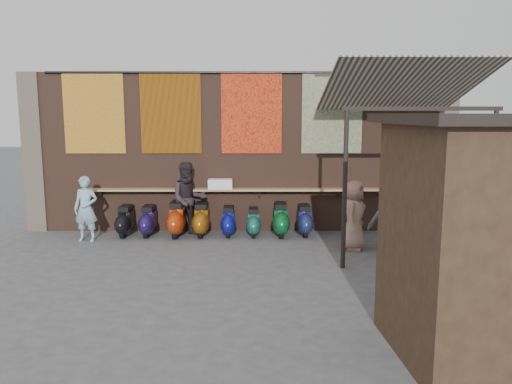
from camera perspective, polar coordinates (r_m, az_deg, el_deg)
ground at (r=10.46m, az=-2.23°, el=-7.65°), size 70.00×70.00×0.00m
brick_wall at (r=12.76m, az=-1.86°, el=4.52°), size 10.00×0.40×4.00m
pier_left at (r=13.92m, az=-23.85°, el=4.13°), size 0.50×0.50×4.00m
pier_right at (r=13.64m, az=20.61°, el=4.24°), size 0.50×0.50×4.00m
eating_counter at (r=12.49m, az=-1.88°, el=0.27°), size 8.00×0.32×0.05m
shelf_box at (r=12.47m, az=-4.10°, el=0.92°), size 0.60×0.30×0.25m
tapestry_redgold at (r=13.11m, az=-18.03°, el=8.59°), size 1.50×0.02×2.00m
tapestry_sun at (r=12.66m, az=-9.71°, el=8.89°), size 1.50×0.02×2.00m
tapestry_orange at (r=12.49m, az=-0.52°, el=9.02°), size 1.50×0.02×2.00m
tapestry_multi at (r=12.64m, az=8.70°, el=8.92°), size 1.50×0.02×2.00m
hang_rail at (r=12.53m, az=-1.93°, el=13.50°), size 9.50×0.06×0.06m
scooter_stool_0 at (r=12.69m, az=-14.72°, el=-3.23°), size 0.35×0.78×0.74m
scooter_stool_1 at (r=12.57m, az=-12.21°, el=-3.26°), size 0.35×0.78×0.74m
scooter_stool_2 at (r=12.38m, az=-9.04°, el=-3.09°), size 0.40×0.89×0.85m
scooter_stool_3 at (r=12.36m, az=-6.25°, el=-3.16°), size 0.38×0.85×0.81m
scooter_stool_4 at (r=12.32m, az=-3.15°, el=-3.38°), size 0.34×0.75×0.72m
scooter_stool_5 at (r=12.29m, az=-0.28°, el=-3.47°), size 0.32×0.72×0.68m
scooter_stool_6 at (r=12.26m, az=2.84°, el=-3.20°), size 0.39×0.86×0.81m
scooter_stool_7 at (r=12.39m, az=5.56°, el=-3.26°), size 0.36×0.79×0.75m
diner_left at (r=12.37m, az=-18.86°, el=-1.84°), size 0.59×0.41×1.55m
diner_right at (r=12.30m, az=-7.73°, el=-0.84°), size 1.06×0.93×1.82m
shopper_navy at (r=11.51m, az=15.98°, el=-2.48°), size 0.98×0.65×1.55m
shopper_grey at (r=10.90m, az=15.16°, el=-3.08°), size 1.15×0.97×1.55m
shopper_tan at (r=11.18m, az=11.15°, el=-2.63°), size 0.77×0.89×1.55m
market_stall at (r=6.83m, az=27.02°, el=-5.20°), size 2.78×2.16×2.87m
stall_sign at (r=7.59m, az=23.42°, el=1.35°), size 1.20×0.12×0.50m
stall_shelf at (r=7.79m, az=22.94°, el=-6.21°), size 2.20×0.25×0.06m
awning_canvas at (r=11.37m, az=16.12°, el=11.45°), size 3.20×3.28×0.97m
awning_ledger at (r=12.93m, az=14.19°, el=12.97°), size 3.30×0.08×0.12m
awning_header at (r=9.92m, az=18.44°, el=9.04°), size 3.00×0.08×0.08m
awning_post_left at (r=9.68m, az=10.11°, el=0.27°), size 0.09×0.09×3.10m
awning_post_right at (r=10.55m, az=25.25°, el=0.26°), size 0.09×0.09×3.10m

